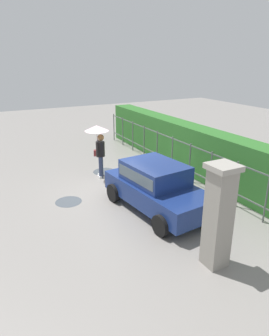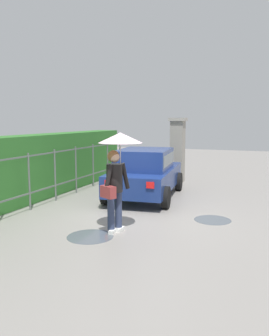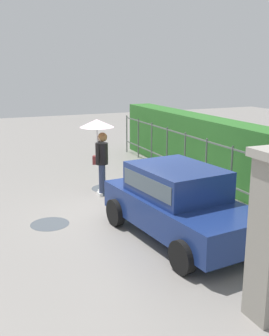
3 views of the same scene
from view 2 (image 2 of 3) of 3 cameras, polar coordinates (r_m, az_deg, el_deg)
ground_plane at (r=8.78m, az=-0.11°, el=-7.65°), size 40.00×40.00×0.00m
car at (r=10.59m, az=1.79°, el=-0.52°), size 3.88×2.18×1.48m
pedestrian at (r=7.20m, az=-2.82°, el=1.16°), size 0.91×0.90×2.09m
gate_pillar at (r=13.30m, az=7.01°, el=3.03°), size 0.60×0.60×2.42m
fence_section at (r=9.46m, az=-16.76°, el=-1.73°), size 11.78×0.05×1.50m
hedge_row at (r=9.95m, az=-20.38°, el=-0.71°), size 12.73×0.90×1.90m
puddle_near at (r=8.56m, az=12.58°, el=-8.24°), size 0.87×0.87×0.00m
puddle_far at (r=7.28m, az=-7.22°, el=-10.99°), size 0.95×0.95×0.00m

